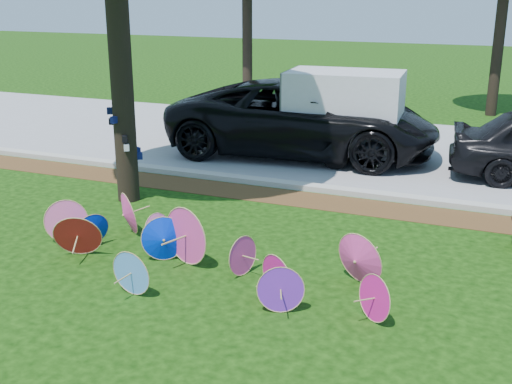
{
  "coord_description": "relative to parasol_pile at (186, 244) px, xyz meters",
  "views": [
    {
      "loc": [
        4.36,
        -7.46,
        4.16
      ],
      "look_at": [
        0.5,
        2.0,
        0.9
      ],
      "focal_mm": 45.0,
      "sensor_mm": 36.0,
      "label": 1
    }
  ],
  "objects": [
    {
      "name": "curb",
      "position": [
        0.11,
        4.56,
        -0.32
      ],
      "size": [
        90.0,
        0.3,
        0.12
      ],
      "primitive_type": "cube",
      "color": "#B7B5AD",
      "rests_on": "ground"
    },
    {
      "name": "mulch_strip",
      "position": [
        0.11,
        3.86,
        -0.37
      ],
      "size": [
        90.0,
        1.0,
        0.01
      ],
      "primitive_type": "cube",
      "color": "#472D16",
      "rests_on": "ground"
    },
    {
      "name": "black_van",
      "position": [
        -0.56,
        7.43,
        0.58
      ],
      "size": [
        7.13,
        3.79,
        1.91
      ],
      "primitive_type": "imported",
      "rotation": [
        0.0,
        0.0,
        1.67
      ],
      "color": "black",
      "rests_on": "ground"
    },
    {
      "name": "ground",
      "position": [
        0.11,
        -0.64,
        -0.38
      ],
      "size": [
        90.0,
        90.0,
        0.0
      ],
      "primitive_type": "plane",
      "color": "black",
      "rests_on": "ground"
    },
    {
      "name": "street",
      "position": [
        0.11,
        8.71,
        -0.37
      ],
      "size": [
        90.0,
        8.0,
        0.01
      ],
      "primitive_type": "cube",
      "color": "gray",
      "rests_on": "ground"
    },
    {
      "name": "cargo_trailer",
      "position": [
        0.56,
        7.26,
        0.89
      ],
      "size": [
        2.87,
        1.94,
        2.53
      ],
      "primitive_type": "cube",
      "rotation": [
        0.0,
        0.0,
        0.07
      ],
      "color": "silver",
      "rests_on": "ground"
    },
    {
      "name": "parasol_pile",
      "position": [
        0.0,
        0.0,
        0.0
      ],
      "size": [
        6.18,
        2.41,
        0.95
      ],
      "color": "#CF1780",
      "rests_on": "ground"
    }
  ]
}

